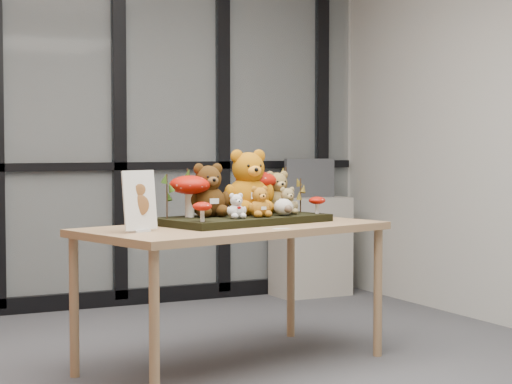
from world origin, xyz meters
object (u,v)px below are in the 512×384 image
bear_pooh_yellow (248,179)px  plush_cream_hedgehog (284,206)px  cabinet (311,246)px  mushroom_back_right (256,190)px  bear_small_yellow (260,200)px  diorama_tray (243,220)px  mushroom_back_left (190,194)px  mushroom_front_left (202,211)px  monitor (310,178)px  bear_tan_back (277,190)px  display_table (233,237)px  sign_holder (140,203)px  bear_white_bow (236,205)px  mushroom_front_right (317,204)px  bear_brown_medium (208,187)px  bear_beige_small (287,199)px

bear_pooh_yellow → plush_cream_hedgehog: (0.13, -0.19, -0.15)m
cabinet → mushroom_back_right: bearing=-128.6°
bear_small_yellow → mushroom_back_right: (0.12, 0.29, 0.04)m
diorama_tray → mushroom_back_left: (-0.30, 0.05, 0.15)m
mushroom_front_left → monitor: 2.75m
mushroom_back_left → monitor: (1.76, 1.76, 0.00)m
bear_tan_back → plush_cream_hedgehog: bearing=-124.4°
display_table → sign_holder: (-0.58, -0.13, 0.21)m
bear_tan_back → mushroom_front_left: 0.77m
bear_pooh_yellow → bear_white_bow: bearing=-142.7°
mushroom_back_right → mushroom_front_right: bearing=-35.8°
bear_small_yellow → bear_brown_medium: bearing=129.5°
bear_beige_small → plush_cream_hedgehog: bear_beige_small is taller
bear_pooh_yellow → sign_holder: bear_pooh_yellow is taller
diorama_tray → bear_tan_back: (0.30, 0.16, 0.15)m
bear_white_bow → display_table: bearing=68.9°
bear_small_yellow → mushroom_back_right: size_ratio=0.70×
mushroom_back_right → mushroom_front_right: (0.29, -0.21, -0.08)m
bear_brown_medium → mushroom_back_right: bear_brown_medium is taller
plush_cream_hedgehog → display_table: bearing=165.3°
bear_small_yellow → monitor: size_ratio=0.43×
mushroom_back_left → bear_brown_medium: bearing=3.7°
mushroom_front_right → cabinet: size_ratio=0.14×
bear_brown_medium → cabinet: 2.47m
display_table → bear_small_yellow: size_ratio=9.63×
bear_pooh_yellow → bear_tan_back: size_ratio=1.52×
bear_brown_medium → bear_tan_back: (0.48, 0.10, -0.03)m
display_table → bear_white_bow: bear_white_bow is taller
bear_brown_medium → bear_tan_back: size_ratio=1.21×
bear_brown_medium → plush_cream_hedgehog: size_ratio=3.06×
bear_brown_medium → mushroom_back_right: (0.36, 0.12, -0.03)m
bear_tan_back → mushroom_front_left: (-0.65, -0.41, -0.08)m
bear_beige_small → monitor: bearing=42.1°
display_table → bear_small_yellow: bear_small_yellow is taller
bear_white_bow → sign_holder: (-0.57, -0.08, 0.03)m
bear_pooh_yellow → bear_beige_small: (0.20, -0.10, -0.12)m
monitor → bear_beige_small: bearing=-123.1°
diorama_tray → mushroom_front_left: (-0.35, -0.25, 0.08)m
bear_beige_small → mushroom_back_left: 0.58m
diorama_tray → bear_brown_medium: bear_brown_medium is taller
display_table → mushroom_front_left: 0.34m
diorama_tray → cabinet: bearing=36.0°
monitor → bear_tan_back: bearing=-125.1°
bear_brown_medium → display_table: bearing=-75.2°
bear_small_yellow → monitor: bearing=38.9°
sign_holder → bear_pooh_yellow: bearing=-1.6°
diorama_tray → plush_cream_hedgehog: (0.21, -0.09, 0.07)m
display_table → bear_pooh_yellow: 0.41m
plush_cream_hedgehog → bear_tan_back: bearing=55.6°
bear_brown_medium → sign_holder: size_ratio=1.04×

